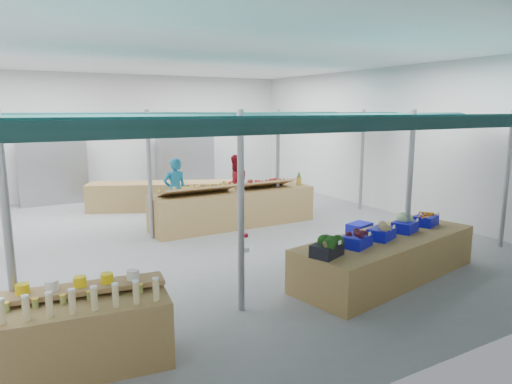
% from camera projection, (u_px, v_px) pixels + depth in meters
% --- Properties ---
extents(floor, '(13.00, 13.00, 0.00)m').
position_uv_depth(floor, '(200.00, 237.00, 10.84)').
color(floor, gray).
rests_on(floor, ground).
extents(hall, '(13.00, 13.00, 13.00)m').
position_uv_depth(hall, '(175.00, 123.00, 11.59)').
color(hall, silver).
rests_on(hall, ground).
extents(pole_grid, '(10.00, 4.60, 3.00)m').
position_uv_depth(pole_grid, '(265.00, 168.00, 9.39)').
color(pole_grid, gray).
rests_on(pole_grid, floor).
extents(awnings, '(9.50, 7.08, 0.30)m').
position_uv_depth(awnings, '(265.00, 120.00, 9.21)').
color(awnings, '#0B2F2C').
rests_on(awnings, pole_grid).
extents(back_shelving_left, '(2.00, 0.50, 2.00)m').
position_uv_depth(back_shelving_left, '(53.00, 173.00, 14.56)').
color(back_shelving_left, '#B23F33').
rests_on(back_shelving_left, floor).
extents(back_shelving_right, '(2.00, 0.50, 2.00)m').
position_uv_depth(back_shelving_right, '(186.00, 165.00, 16.76)').
color(back_shelving_right, '#B23F33').
rests_on(back_shelving_right, floor).
extents(bottle_shelf, '(1.94, 1.34, 1.10)m').
position_uv_depth(bottle_shelf, '(89.00, 331.00, 5.34)').
color(bottle_shelf, olive).
rests_on(bottle_shelf, floor).
extents(veg_counter, '(4.04, 1.99, 0.75)m').
position_uv_depth(veg_counter, '(387.00, 257.00, 8.22)').
color(veg_counter, olive).
rests_on(veg_counter, floor).
extents(fruit_counter, '(4.36, 1.06, 0.93)m').
position_uv_depth(fruit_counter, '(234.00, 208.00, 11.85)').
color(fruit_counter, olive).
rests_on(fruit_counter, floor).
extents(far_counter, '(4.58, 2.75, 0.83)m').
position_uv_depth(far_counter, '(167.00, 196.00, 13.81)').
color(far_counter, olive).
rests_on(far_counter, floor).
extents(crate_stack, '(0.60, 0.49, 0.63)m').
position_uv_depth(crate_stack, '(359.00, 237.00, 9.70)').
color(crate_stack, '#1012B0').
rests_on(crate_stack, floor).
extents(vendor_left, '(0.64, 0.42, 1.74)m').
position_uv_depth(vendor_left, '(175.00, 191.00, 12.13)').
color(vendor_left, '#1872A1').
rests_on(vendor_left, floor).
extents(vendor_right, '(0.85, 0.66, 1.74)m').
position_uv_depth(vendor_right, '(235.00, 185.00, 13.01)').
color(vendor_right, maroon).
rests_on(vendor_right, floor).
extents(crate_broccoli, '(0.59, 0.51, 0.35)m').
position_uv_depth(crate_broccoli, '(327.00, 246.00, 7.05)').
color(crate_broccoli, black).
rests_on(crate_broccoli, veg_counter).
extents(crate_beets, '(0.59, 0.51, 0.29)m').
position_uv_depth(crate_beets, '(357.00, 239.00, 7.54)').
color(crate_beets, '#1012B0').
rests_on(crate_beets, veg_counter).
extents(crate_celeriac, '(0.59, 0.51, 0.31)m').
position_uv_depth(crate_celeriac, '(381.00, 231.00, 7.98)').
color(crate_celeriac, '#1012B0').
rests_on(crate_celeriac, veg_counter).
extents(crate_cabbage, '(0.59, 0.51, 0.35)m').
position_uv_depth(crate_cabbage, '(405.00, 223.00, 8.46)').
color(crate_cabbage, '#1012B0').
rests_on(crate_cabbage, veg_counter).
extents(crate_carrots, '(0.59, 0.51, 0.29)m').
position_uv_depth(crate_carrots, '(426.00, 220.00, 8.95)').
color(crate_carrots, '#1012B0').
rests_on(crate_carrots, veg_counter).
extents(sparrow, '(0.12, 0.09, 0.11)m').
position_uv_depth(sparrow, '(326.00, 245.00, 6.83)').
color(sparrow, brown).
rests_on(sparrow, crate_broccoli).
extents(pole_ribbon, '(0.12, 0.12, 0.28)m').
position_uv_depth(pole_ribbon, '(245.00, 237.00, 6.98)').
color(pole_ribbon, '#A80B21').
rests_on(pole_ribbon, pole_grid).
extents(apple_heap_yellow, '(1.91, 0.72, 0.27)m').
position_uv_depth(apple_heap_yellow, '(198.00, 188.00, 11.14)').
color(apple_heap_yellow, '#997247').
rests_on(apple_heap_yellow, fruit_counter).
extents(apple_heap_red, '(1.51, 0.72, 0.27)m').
position_uv_depth(apple_heap_red, '(265.00, 182.00, 12.08)').
color(apple_heap_red, '#997247').
rests_on(apple_heap_red, fruit_counter).
extents(pineapple, '(0.14, 0.14, 0.39)m').
position_uv_depth(pineapple, '(299.00, 178.00, 12.62)').
color(pineapple, '#8C6019').
rests_on(pineapple, fruit_counter).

